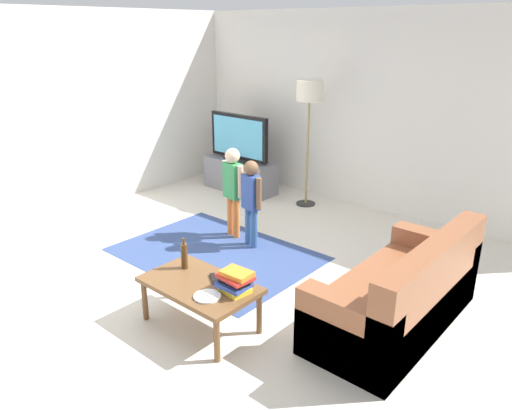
# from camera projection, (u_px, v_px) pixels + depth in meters

# --- Properties ---
(ground) EXTENTS (7.80, 7.80, 0.00)m
(ground) POSITION_uv_depth(u_px,v_px,m) (218.00, 279.00, 5.05)
(ground) COLOR beige
(wall_back) EXTENTS (6.00, 0.12, 2.70)m
(wall_back) POSITION_uv_depth(u_px,v_px,m) (371.00, 112.00, 6.72)
(wall_back) COLOR silver
(wall_back) RESTS_ON ground
(wall_left) EXTENTS (0.12, 6.00, 2.70)m
(wall_left) POSITION_uv_depth(u_px,v_px,m) (54.00, 116.00, 6.44)
(wall_left) COLOR silver
(wall_left) RESTS_ON ground
(area_rug) EXTENTS (2.20, 1.60, 0.01)m
(area_rug) POSITION_uv_depth(u_px,v_px,m) (216.00, 254.00, 5.61)
(area_rug) COLOR #33477A
(area_rug) RESTS_ON ground
(tv_stand) EXTENTS (1.20, 0.44, 0.50)m
(tv_stand) POSITION_uv_depth(u_px,v_px,m) (240.00, 176.00, 7.71)
(tv_stand) COLOR slate
(tv_stand) RESTS_ON ground
(tv) EXTENTS (1.10, 0.28, 0.71)m
(tv) POSITION_uv_depth(u_px,v_px,m) (239.00, 138.00, 7.49)
(tv) COLOR black
(tv) RESTS_ON tv_stand
(couch) EXTENTS (0.80, 1.80, 0.86)m
(couch) POSITION_uv_depth(u_px,v_px,m) (404.00, 298.00, 4.15)
(couch) COLOR brown
(couch) RESTS_ON ground
(floor_lamp) EXTENTS (0.36, 0.36, 1.78)m
(floor_lamp) POSITION_uv_depth(u_px,v_px,m) (310.00, 98.00, 6.66)
(floor_lamp) COLOR #262626
(floor_lamp) RESTS_ON ground
(child_near_tv) EXTENTS (0.37, 0.18, 1.11)m
(child_near_tv) POSITION_uv_depth(u_px,v_px,m) (233.00, 184.00, 5.87)
(child_near_tv) COLOR orange
(child_near_tv) RESTS_ON ground
(child_center) EXTENTS (0.34, 0.17, 1.04)m
(child_center) POSITION_uv_depth(u_px,v_px,m) (251.00, 196.00, 5.61)
(child_center) COLOR #33598C
(child_center) RESTS_ON ground
(coffee_table) EXTENTS (1.00, 0.60, 0.42)m
(coffee_table) POSITION_uv_depth(u_px,v_px,m) (200.00, 288.00, 4.14)
(coffee_table) COLOR brown
(coffee_table) RESTS_ON ground
(book_stack) EXTENTS (0.30, 0.24, 0.18)m
(book_stack) POSITION_uv_depth(u_px,v_px,m) (235.00, 281.00, 3.97)
(book_stack) COLOR yellow
(book_stack) RESTS_ON coffee_table
(bottle) EXTENTS (0.06, 0.06, 0.29)m
(bottle) POSITION_uv_depth(u_px,v_px,m) (184.00, 256.00, 4.34)
(bottle) COLOR #4C3319
(bottle) RESTS_ON coffee_table
(tv_remote) EXTENTS (0.17, 0.14, 0.02)m
(tv_remote) POSITION_uv_depth(u_px,v_px,m) (214.00, 278.00, 4.18)
(tv_remote) COLOR black
(tv_remote) RESTS_ON coffee_table
(plate) EXTENTS (0.22, 0.22, 0.02)m
(plate) POSITION_uv_depth(u_px,v_px,m) (207.00, 296.00, 3.90)
(plate) COLOR white
(plate) RESTS_ON coffee_table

